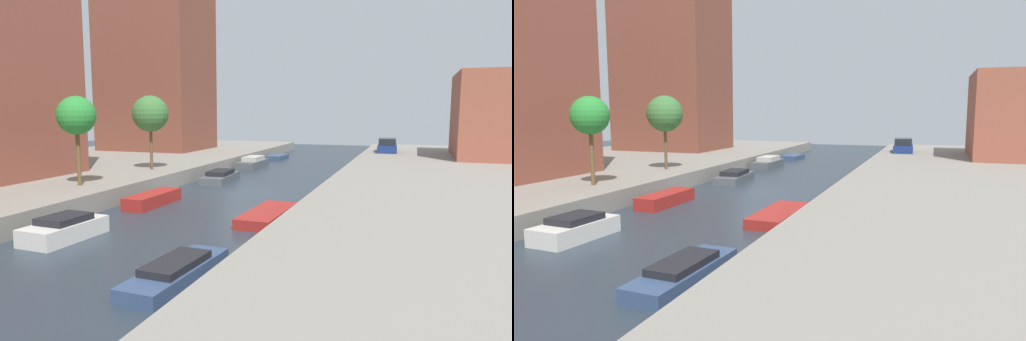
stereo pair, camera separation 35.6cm
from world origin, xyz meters
TOP-DOWN VIEW (x-y plane):
  - ground_plane at (0.00, 0.00)m, footprint 84.00×84.00m
  - quay_left at (-15.00, 0.00)m, footprint 20.00×64.00m
  - apartment_tower_far at (-16.00, 16.85)m, footprint 10.00×8.14m
  - street_tree_1 at (-7.38, -5.70)m, footprint 2.08×2.08m
  - street_tree_2 at (-7.38, 1.59)m, footprint 2.48×2.48m
  - parked_car at (7.26, 21.10)m, footprint 1.99×4.70m
  - moored_boat_left_1 at (-3.11, -11.72)m, footprint 1.79×3.40m
  - moored_boat_left_2 at (-3.37, -4.82)m, footprint 1.34×3.97m
  - moored_boat_left_3 at (-3.26, 3.99)m, footprint 1.99×4.49m
  - moored_boat_left_4 at (-3.77, 12.42)m, footprint 1.65×4.49m
  - moored_boat_left_5 at (-3.75, 19.92)m, footprint 1.70×3.38m
  - moored_boat_right_1 at (3.27, -14.26)m, footprint 1.55×4.44m
  - moored_boat_right_2 at (3.49, -5.98)m, footprint 1.76×4.59m

SIDE VIEW (x-z plane):
  - ground_plane at x=0.00m, z-range 0.00..0.00m
  - moored_boat_left_5 at x=-3.75m, z-range 0.00..0.46m
  - moored_boat_right_2 at x=3.49m, z-range 0.00..0.46m
  - moored_boat_right_1 at x=3.27m, z-range -0.05..0.63m
  - moored_boat_left_2 at x=-3.37m, z-range 0.00..0.67m
  - moored_boat_left_3 at x=-3.26m, z-range -0.06..0.75m
  - moored_boat_left_1 at x=-3.11m, z-range -0.06..0.90m
  - moored_boat_left_4 at x=-3.77m, z-range -0.08..0.93m
  - quay_left at x=-15.00m, z-range 0.00..1.00m
  - parked_car at x=7.26m, z-range 0.88..2.26m
  - street_tree_1 at x=-7.38m, z-range 2.34..7.18m
  - street_tree_2 at x=-7.38m, z-range 2.28..7.37m
  - apartment_tower_far at x=-16.00m, z-range 1.00..21.29m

